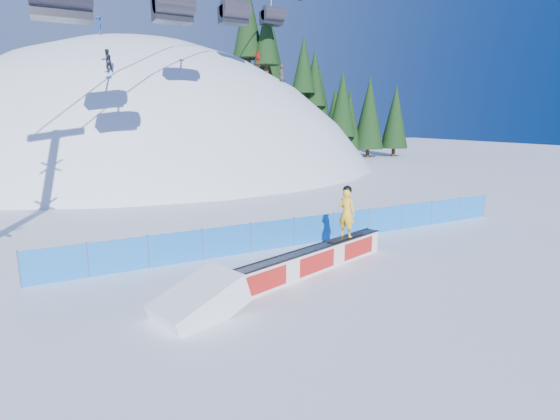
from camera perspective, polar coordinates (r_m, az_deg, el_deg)
ground at (r=15.64m, az=13.31°, el=-8.25°), size 160.00×160.00×0.00m
snow_hill at (r=58.68m, az=-16.27°, el=-11.99°), size 64.00×64.00×64.00m
treeline at (r=60.28m, az=5.40°, el=16.43°), size 23.02×12.46×21.70m
safety_fence at (r=18.91m, az=4.43°, el=-2.53°), size 22.05×0.05×1.30m
rail_box at (r=15.33m, az=4.22°, el=-6.61°), size 7.36×2.72×0.90m
snow_ramp at (r=12.56m, az=-10.41°, el=-13.30°), size 2.85×2.23×1.56m
snowboarder at (r=16.41m, az=8.69°, el=-0.29°), size 1.91×0.89×1.98m
distant_skiers at (r=44.21m, az=-13.12°, el=19.62°), size 17.82×12.36×6.21m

